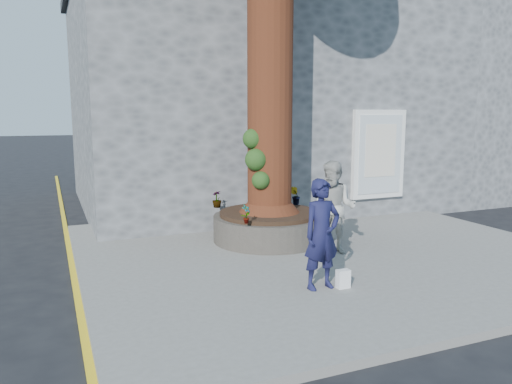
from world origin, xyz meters
name	(u,v)px	position (x,y,z in m)	size (l,w,h in m)	color
ground	(275,280)	(0.00, 0.00, 0.00)	(120.00, 120.00, 0.00)	black
pavement	(323,251)	(1.50, 1.00, 0.06)	(9.00, 8.00, 0.12)	slate
yellow_line	(75,285)	(-3.05, 1.00, 0.00)	(0.10, 30.00, 0.01)	yellow
stone_shop	(251,99)	(2.50, 7.20, 3.16)	(10.30, 8.30, 6.30)	#4F5154
neighbour_shop	(452,105)	(10.50, 7.20, 3.00)	(6.00, 8.00, 6.00)	#4F5154
planter	(269,226)	(0.80, 2.00, 0.41)	(2.30, 2.30, 0.60)	black
man	(322,234)	(0.34, -0.92, 0.95)	(0.60, 0.40, 1.65)	#141539
woman	(334,207)	(1.53, 0.69, 0.98)	(0.84, 0.65, 1.73)	#ABAAA4
shopping_bag	(343,279)	(0.65, -1.04, 0.26)	(0.20, 0.12, 0.28)	white
plant_a	(246,214)	(-0.05, 1.15, 0.89)	(0.18, 0.12, 0.35)	gray
plant_b	(295,196)	(1.65, 2.51, 0.92)	(0.22, 0.21, 0.39)	gray
plant_c	(217,199)	(-0.05, 2.85, 0.90)	(0.20, 0.20, 0.36)	gray
plant_d	(327,209)	(1.65, 1.15, 0.86)	(0.26, 0.23, 0.29)	gray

